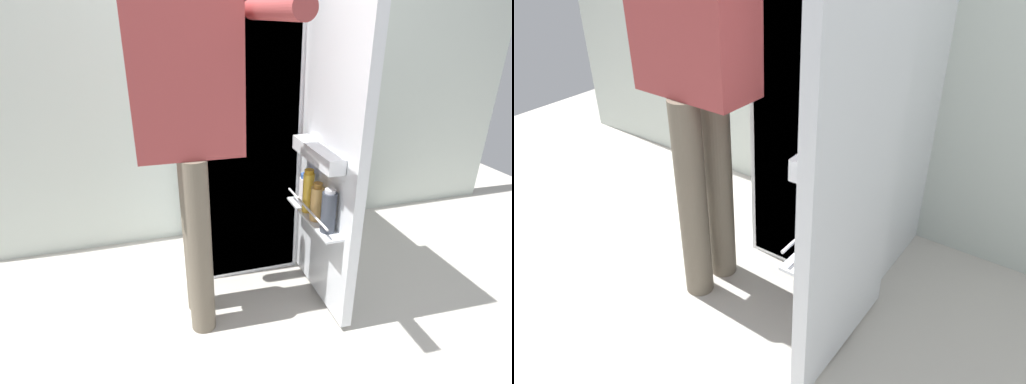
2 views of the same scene
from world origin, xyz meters
The scene contains 3 objects.
ground_plane centered at (0.00, 0.00, 0.00)m, with size 5.74×5.74×0.00m, color #B7B2A8.
refrigerator centered at (0.03, 0.48, 0.91)m, with size 0.68×1.18×1.81m.
person centered at (-0.31, -0.04, 1.08)m, with size 0.56×0.79×1.78m.
Camera 2 is at (0.93, -1.34, 1.53)m, focal length 35.45 mm.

